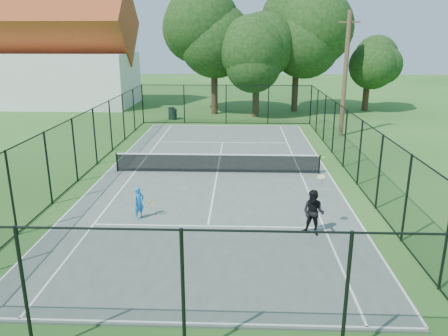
{
  "coord_description": "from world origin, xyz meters",
  "views": [
    {
      "loc": [
        1.11,
        -20.62,
        6.52
      ],
      "look_at": [
        0.44,
        -3.0,
        1.2
      ],
      "focal_mm": 35.0,
      "sensor_mm": 36.0,
      "label": 1
    }
  ],
  "objects_px": {
    "utility_pole": "(345,74)",
    "player_blue": "(139,203)",
    "trash_bin_right": "(174,114)",
    "player_black": "(313,213)",
    "trash_bin_left": "(172,113)",
    "tennis_net": "(217,162)"
  },
  "relations": [
    {
      "from": "tennis_net",
      "to": "trash_bin_right",
      "type": "xyz_separation_m",
      "value": [
        -4.35,
        14.56,
        -0.14
      ]
    },
    {
      "from": "trash_bin_left",
      "to": "trash_bin_right",
      "type": "distance_m",
      "value": 0.25
    },
    {
      "from": "player_black",
      "to": "utility_pole",
      "type": "bearing_deg",
      "value": 74.55
    },
    {
      "from": "trash_bin_left",
      "to": "utility_pole",
      "type": "height_order",
      "value": "utility_pole"
    },
    {
      "from": "tennis_net",
      "to": "player_blue",
      "type": "height_order",
      "value": "player_blue"
    },
    {
      "from": "tennis_net",
      "to": "trash_bin_left",
      "type": "xyz_separation_m",
      "value": [
        -4.53,
        14.72,
        -0.08
      ]
    },
    {
      "from": "trash_bin_left",
      "to": "player_blue",
      "type": "distance_m",
      "value": 20.61
    },
    {
      "from": "player_blue",
      "to": "player_black",
      "type": "bearing_deg",
      "value": -10.44
    },
    {
      "from": "utility_pole",
      "to": "player_blue",
      "type": "relative_size",
      "value": 6.69
    },
    {
      "from": "trash_bin_right",
      "to": "utility_pole",
      "type": "xyz_separation_m",
      "value": [
        12.35,
        -5.56,
        3.69
      ]
    },
    {
      "from": "utility_pole",
      "to": "player_black",
      "type": "relative_size",
      "value": 3.1
    },
    {
      "from": "trash_bin_left",
      "to": "utility_pole",
      "type": "distance_m",
      "value": 14.25
    },
    {
      "from": "trash_bin_left",
      "to": "trash_bin_right",
      "type": "xyz_separation_m",
      "value": [
        0.18,
        -0.16,
        -0.05
      ]
    },
    {
      "from": "utility_pole",
      "to": "player_black",
      "type": "height_order",
      "value": "utility_pole"
    },
    {
      "from": "utility_pole",
      "to": "trash_bin_left",
      "type": "bearing_deg",
      "value": 155.46
    },
    {
      "from": "trash_bin_right",
      "to": "player_black",
      "type": "bearing_deg",
      "value": -69.69
    },
    {
      "from": "trash_bin_right",
      "to": "utility_pole",
      "type": "bearing_deg",
      "value": -24.24
    },
    {
      "from": "trash_bin_right",
      "to": "tennis_net",
      "type": "bearing_deg",
      "value": -73.37
    },
    {
      "from": "utility_pole",
      "to": "player_blue",
      "type": "height_order",
      "value": "utility_pole"
    },
    {
      "from": "tennis_net",
      "to": "utility_pole",
      "type": "distance_m",
      "value": 12.56
    },
    {
      "from": "trash_bin_right",
      "to": "player_black",
      "type": "xyz_separation_m",
      "value": [
        7.95,
        -21.49,
        0.41
      ]
    },
    {
      "from": "player_blue",
      "to": "player_black",
      "type": "height_order",
      "value": "player_black"
    }
  ]
}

